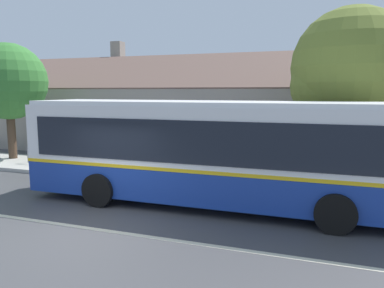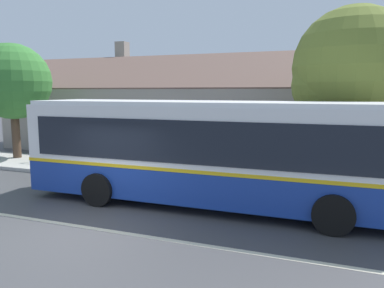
# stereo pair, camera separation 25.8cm
# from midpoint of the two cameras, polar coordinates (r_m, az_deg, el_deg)

# --- Properties ---
(ground_plane) EXTENTS (300.00, 300.00, 0.00)m
(ground_plane) POSITION_cam_midpoint_polar(r_m,az_deg,el_deg) (10.03, -15.47, -12.10)
(ground_plane) COLOR #424244
(sidewalk_far) EXTENTS (60.00, 3.00, 0.15)m
(sidewalk_far) POSITION_cam_midpoint_polar(r_m,az_deg,el_deg) (15.05, -1.87, -4.72)
(sidewalk_far) COLOR #ADAAA3
(sidewalk_far) RESTS_ON ground
(lane_divider_stripe) EXTENTS (60.00, 0.16, 0.01)m
(lane_divider_stripe) POSITION_cam_midpoint_polar(r_m,az_deg,el_deg) (10.03, -15.47, -12.08)
(lane_divider_stripe) COLOR beige
(lane_divider_stripe) RESTS_ON ground
(community_building) EXTENTS (24.34, 8.47, 6.58)m
(community_building) POSITION_cam_midpoint_polar(r_m,az_deg,el_deg) (22.03, 3.58, 4.11)
(community_building) COLOR gray
(community_building) RESTS_ON ground
(transit_bus) EXTENTS (11.34, 2.83, 3.11)m
(transit_bus) POSITION_cam_midpoint_polar(r_m,az_deg,el_deg) (11.08, 3.47, -0.95)
(transit_bus) COLOR navy
(transit_bus) RESTS_ON ground
(bench_by_building) EXTENTS (1.53, 0.51, 0.94)m
(bench_by_building) POSITION_cam_midpoint_polar(r_m,az_deg,el_deg) (16.39, -13.97, -2.17)
(bench_by_building) COLOR #4C4C4C
(bench_by_building) RESTS_ON sidewalk_far
(bench_down_street) EXTENTS (1.52, 0.51, 0.94)m
(bench_down_street) POSITION_cam_midpoint_polar(r_m,az_deg,el_deg) (14.35, 2.06, -3.38)
(bench_down_street) COLOR #4C4C4C
(bench_down_street) RESTS_ON sidewalk_far
(street_tree_primary) EXTENTS (4.12, 4.12, 6.28)m
(street_tree_primary) POSITION_cam_midpoint_polar(r_m,az_deg,el_deg) (14.16, 23.29, 10.21)
(street_tree_primary) COLOR #4C3828
(street_tree_primary) RESTS_ON ground
(street_tree_secondary) EXTENTS (3.64, 3.64, 5.68)m
(street_tree_secondary) POSITION_cam_midpoint_polar(r_m,az_deg,el_deg) (20.28, -25.38, 8.18)
(street_tree_secondary) COLOR #4C3828
(street_tree_secondary) RESTS_ON ground
(bike_rack) EXTENTS (1.16, 0.06, 0.78)m
(bike_rack) POSITION_cam_midpoint_polar(r_m,az_deg,el_deg) (18.32, -21.68, -1.05)
(bike_rack) COLOR slate
(bike_rack) RESTS_ON sidewalk_far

